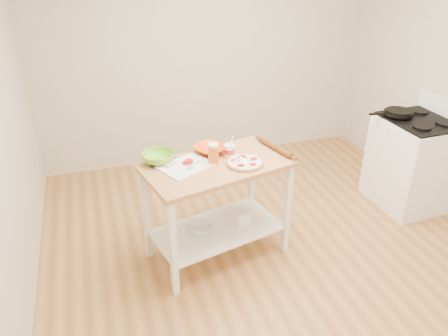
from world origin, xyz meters
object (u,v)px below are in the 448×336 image
skillet (398,113)px  knife (161,163)px  beer_pint (214,154)px  yogurt_tub (229,151)px  shelf_glass_bowl (200,229)px  gas_stove (411,162)px  shelf_bin (241,217)px  prep_island (217,190)px  rolling_pin (275,147)px  green_bowl (158,157)px  orange_bowl (210,149)px  spatula (193,166)px  pizza (245,163)px  cutting_board (185,165)px

skillet → knife: size_ratio=1.82×
beer_pint → yogurt_tub: size_ratio=0.92×
beer_pint → shelf_glass_bowl: (-0.14, -0.02, -0.70)m
gas_stove → shelf_bin: 1.94m
shelf_bin → prep_island: bearing=-176.6°
beer_pint → rolling_pin: (0.57, 0.08, -0.06)m
prep_island → green_bowl: 0.56m
orange_bowl → shelf_bin: (0.22, -0.20, -0.61)m
rolling_pin → spatula: bearing=-172.6°
green_bowl → rolling_pin: (0.99, -0.08, -0.02)m
gas_stove → beer_pint: size_ratio=6.40×
pizza → green_bowl: green_bowl is taller
prep_island → gas_stove: bearing=5.8°
spatula → shelf_glass_bowl: (0.04, 0.00, -0.63)m
yogurt_tub → rolling_pin: bearing=-0.1°
spatula → yogurt_tub: 0.35m
knife → spatula: bearing=-53.7°
gas_stove → green_bowl: 2.63m
knife → shelf_glass_bowl: knife is taller
skillet → yogurt_tub: (-1.86, -0.28, -0.02)m
green_bowl → rolling_pin: 1.00m
gas_stove → cutting_board: bearing=-177.1°
beer_pint → shelf_bin: bearing=0.1°
knife → orange_bowl: bearing=-13.9°
spatula → beer_pint: bearing=-23.5°
green_bowl → knife: bearing=-78.5°
orange_bowl → beer_pint: beer_pint is taller
prep_island → orange_bowl: size_ratio=4.92×
prep_island → rolling_pin: 0.62m
knife → orange_bowl: 0.45m
spatula → knife: size_ratio=0.53×
orange_bowl → yogurt_tub: yogurt_tub is taller
knife → orange_bowl: size_ratio=0.95×
beer_pint → rolling_pin: size_ratio=0.42×
knife → shelf_glass_bowl: 0.69m
cutting_board → yogurt_tub: size_ratio=2.59×
gas_stove → shelf_bin: (-1.93, -0.21, -0.15)m
beer_pint → skillet: bearing=10.1°
skillet → spatula: 2.23m
prep_island → skillet: (1.99, 0.37, 0.33)m
skillet → shelf_bin: (-1.77, -0.36, -0.65)m
knife → skillet: bearing=-19.4°
pizza → shelf_glass_bowl: size_ratio=1.52×
prep_island → gas_stove: 2.17m
knife → shelf_glass_bowl: bearing=-49.5°
cutting_board → rolling_pin: bearing=-21.5°
shelf_glass_bowl → skillet: bearing=9.9°
knife → shelf_bin: 0.89m
pizza → knife: bearing=162.8°
knife → shelf_glass_bowl: size_ratio=1.25×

